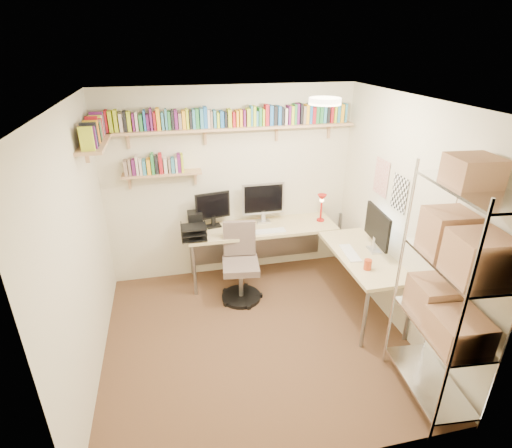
# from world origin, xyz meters

# --- Properties ---
(ground) EXTENTS (3.20, 3.20, 0.00)m
(ground) POSITION_xyz_m (0.00, 0.00, 0.00)
(ground) COLOR #4C3420
(ground) RESTS_ON ground
(room_shell) EXTENTS (3.24, 3.04, 2.52)m
(room_shell) POSITION_xyz_m (0.00, 0.00, 1.55)
(room_shell) COLOR beige
(room_shell) RESTS_ON ground
(wall_shelves) EXTENTS (3.12, 1.09, 0.80)m
(wall_shelves) POSITION_xyz_m (-0.40, 1.30, 2.03)
(wall_shelves) COLOR tan
(wall_shelves) RESTS_ON ground
(corner_desk) EXTENTS (2.32, 1.96, 1.31)m
(corner_desk) POSITION_xyz_m (0.49, 0.96, 0.75)
(corner_desk) COLOR #CBBE84
(corner_desk) RESTS_ON ground
(office_chair) EXTENTS (0.52, 0.52, 0.98)m
(office_chair) POSITION_xyz_m (-0.01, 0.81, 0.41)
(office_chair) COLOR black
(office_chair) RESTS_ON ground
(wire_rack) EXTENTS (0.53, 0.95, 2.23)m
(wire_rack) POSITION_xyz_m (1.36, -1.10, 1.32)
(wire_rack) COLOR silver
(wire_rack) RESTS_ON ground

